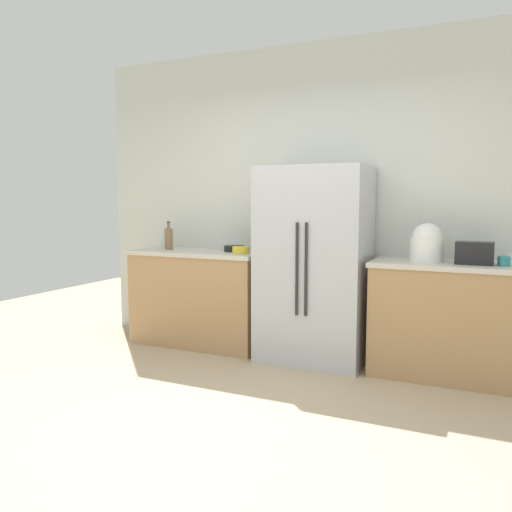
% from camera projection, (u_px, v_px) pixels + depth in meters
% --- Properties ---
extents(ground_plane, '(9.61, 9.61, 0.00)m').
position_uv_depth(ground_plane, '(219.00, 427.00, 3.28)').
color(ground_plane, tan).
extents(kitchen_back_panel, '(4.66, 0.10, 2.87)m').
position_uv_depth(kitchen_back_panel, '(318.00, 199.00, 4.89)').
color(kitchen_back_panel, silver).
rests_on(kitchen_back_panel, ground_plane).
extents(counter_left, '(1.35, 0.59, 0.93)m').
position_uv_depth(counter_left, '(200.00, 297.00, 5.15)').
color(counter_left, tan).
rests_on(counter_left, ground_plane).
extents(counter_right, '(1.28, 0.59, 0.93)m').
position_uv_depth(counter_right, '(452.00, 320.00, 4.16)').
color(counter_right, tan).
rests_on(counter_right, ground_plane).
extents(refrigerator, '(0.93, 0.64, 1.72)m').
position_uv_depth(refrigerator, '(314.00, 265.00, 4.57)').
color(refrigerator, '#B7BABF').
rests_on(refrigerator, ground_plane).
extents(toaster, '(0.28, 0.15, 0.17)m').
position_uv_depth(toaster, '(474.00, 253.00, 4.00)').
color(toaster, black).
rests_on(toaster, counter_right).
extents(rice_cooker, '(0.26, 0.26, 0.31)m').
position_uv_depth(rice_cooker, '(427.00, 244.00, 4.16)').
color(rice_cooker, white).
rests_on(rice_cooker, counter_right).
extents(bottle_a, '(0.08, 0.08, 0.28)m').
position_uv_depth(bottle_a, '(169.00, 238.00, 5.20)').
color(bottle_a, brown).
rests_on(bottle_a, counter_left).
extents(cup_a, '(0.08, 0.08, 0.07)m').
position_uv_depth(cup_a, '(509.00, 259.00, 4.08)').
color(cup_a, white).
rests_on(cup_a, counter_right).
extents(cup_b, '(0.09, 0.09, 0.07)m').
position_uv_depth(cup_b, '(504.00, 261.00, 3.90)').
color(cup_b, teal).
rests_on(cup_b, counter_right).
extents(bowl_a, '(0.20, 0.20, 0.06)m').
position_uv_depth(bowl_a, '(234.00, 249.00, 5.01)').
color(bowl_a, black).
rests_on(bowl_a, counter_left).
extents(bowl_b, '(0.16, 0.16, 0.06)m').
position_uv_depth(bowl_b, '(241.00, 250.00, 4.80)').
color(bowl_b, yellow).
rests_on(bowl_b, counter_left).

